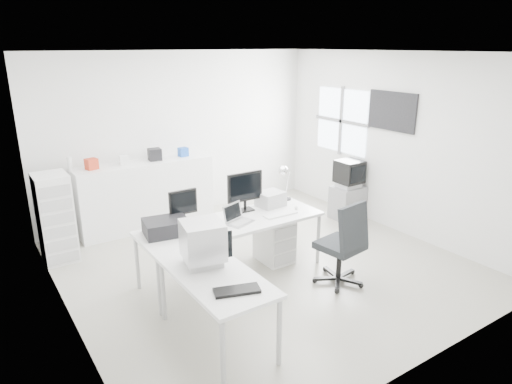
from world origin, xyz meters
TOP-DOWN VIEW (x-y plane):
  - floor at (0.00, 0.00)m, footprint 5.00×5.00m
  - ceiling at (0.00, 0.00)m, footprint 5.00×5.00m
  - back_wall at (0.00, 2.50)m, footprint 5.00×0.02m
  - left_wall at (-2.50, 0.00)m, footprint 0.02×5.00m
  - right_wall at (2.50, 0.00)m, footprint 0.02×5.00m
  - window at (2.48, 1.20)m, footprint 0.02×1.20m
  - wall_picture at (2.47, 0.10)m, footprint 0.04×0.90m
  - main_desk at (-0.50, -0.00)m, footprint 2.40×0.80m
  - side_desk at (-1.35, -1.10)m, footprint 0.70×1.40m
  - drawer_pedestal at (0.20, 0.05)m, footprint 0.40×0.50m
  - inkjet_printer at (-1.35, 0.10)m, footprint 0.56×0.47m
  - lcd_monitor_small at (-1.05, 0.25)m, footprint 0.36×0.21m
  - lcd_monitor_large at (-0.15, 0.25)m, footprint 0.52×0.22m
  - laptop at (-0.45, -0.10)m, footprint 0.43×0.43m
  - white_keyboard at (0.15, -0.15)m, footprint 0.47×0.15m
  - white_mouse at (0.45, -0.10)m, footprint 0.05×0.05m
  - laser_printer at (0.25, 0.22)m, footprint 0.37×0.33m
  - desk_lamp at (0.60, 0.30)m, footprint 0.16×0.16m
  - crt_monitor at (-1.35, -0.85)m, footprint 0.49×0.49m
  - black_keyboard at (-1.35, -1.50)m, footprint 0.45×0.29m
  - office_chair at (0.52, -0.91)m, footprint 0.73×0.73m
  - tv_cabinet at (2.22, 0.68)m, footprint 0.52×0.42m
  - crt_tv at (2.22, 0.68)m, footprint 0.50×0.48m
  - sideboard at (-0.80, 2.24)m, footprint 2.20×0.55m
  - clutter_box_a at (-1.60, 2.24)m, footprint 0.19×0.18m
  - clutter_box_b at (-1.10, 2.24)m, footprint 0.16×0.15m
  - clutter_box_c at (-0.60, 2.24)m, footprint 0.21×0.20m
  - clutter_box_d at (-0.10, 2.24)m, footprint 0.16×0.14m
  - clutter_bottle at (-1.90, 2.28)m, footprint 0.07×0.07m
  - filing_cabinet at (-2.28, 1.75)m, footprint 0.43×0.52m

SIDE VIEW (x-z plane):
  - floor at x=0.00m, z-range -0.01..0.01m
  - tv_cabinet at x=2.22m, z-range 0.00..0.56m
  - drawer_pedestal at x=0.20m, z-range 0.00..0.60m
  - main_desk at x=-0.50m, z-range 0.00..0.75m
  - side_desk at x=-1.35m, z-range 0.00..0.75m
  - sideboard at x=-0.80m, z-range 0.00..1.10m
  - office_chair at x=0.52m, z-range 0.00..1.12m
  - filing_cabinet at x=-2.28m, z-range 0.00..1.24m
  - white_keyboard at x=0.15m, z-range 0.75..0.77m
  - black_keyboard at x=-1.35m, z-range 0.75..0.78m
  - white_mouse at x=0.45m, z-range 0.75..0.80m
  - crt_tv at x=2.22m, z-range 0.56..1.01m
  - inkjet_printer at x=-1.35m, z-range 0.75..0.93m
  - laser_printer at x=0.25m, z-range 0.75..0.95m
  - laptop at x=-0.45m, z-range 0.75..0.97m
  - desk_lamp at x=0.60m, z-range 0.75..1.19m
  - lcd_monitor_small at x=-1.05m, z-range 0.75..1.20m
  - crt_monitor at x=-1.35m, z-range 0.75..1.23m
  - lcd_monitor_large at x=-0.15m, z-range 0.75..1.29m
  - clutter_box_b at x=-1.10m, z-range 1.10..1.24m
  - clutter_box_d at x=-0.10m, z-range 1.10..1.25m
  - clutter_box_a at x=-1.60m, z-range 1.10..1.26m
  - clutter_box_c at x=-0.60m, z-range 1.10..1.29m
  - clutter_bottle at x=-1.90m, z-range 1.10..1.32m
  - back_wall at x=0.00m, z-range 0.00..2.80m
  - left_wall at x=-2.50m, z-range 0.00..2.80m
  - right_wall at x=2.50m, z-range 0.00..2.80m
  - window at x=2.48m, z-range 1.05..2.15m
  - wall_picture at x=2.47m, z-range 1.60..2.20m
  - ceiling at x=0.00m, z-range 2.79..2.80m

